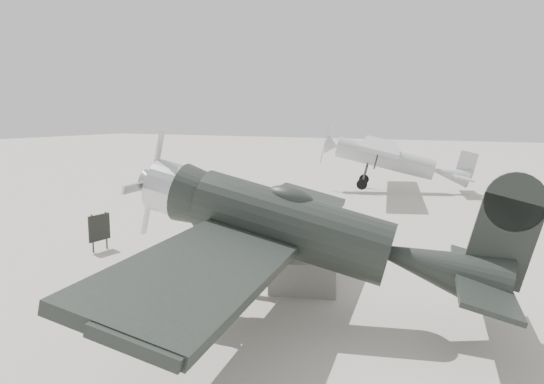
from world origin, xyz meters
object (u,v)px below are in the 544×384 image
(lowwing_monoplane, at_px, (310,232))
(highwing_monoplane, at_px, (391,155))
(equipment_block, at_px, (304,275))
(sign_board, at_px, (99,228))

(lowwing_monoplane, distance_m, highwing_monoplane, 20.92)
(highwing_monoplane, distance_m, equipment_block, 19.10)
(highwing_monoplane, height_order, sign_board, highwing_monoplane)
(equipment_block, height_order, sign_board, sign_board)
(highwing_monoplane, bearing_deg, lowwing_monoplane, -94.81)
(highwing_monoplane, bearing_deg, sign_board, -120.64)
(highwing_monoplane, relative_size, sign_board, 9.52)
(sign_board, bearing_deg, lowwing_monoplane, -13.17)
(equipment_block, bearing_deg, sign_board, 175.12)
(lowwing_monoplane, xyz_separation_m, sign_board, (-8.78, 2.45, -1.27))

